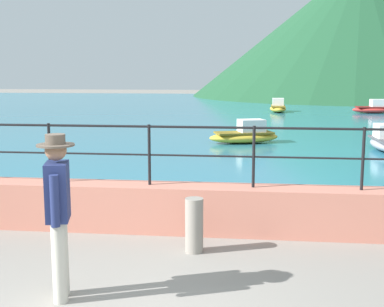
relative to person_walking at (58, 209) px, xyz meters
name	(u,v)px	position (x,y,z in m)	size (l,w,h in m)	color
promenade_wall	(150,207)	(0.47, 2.44, -0.63)	(20.00, 0.56, 0.70)	tan
railing	(149,144)	(0.47, 2.44, 0.34)	(18.44, 0.04, 0.90)	black
lake_water	(226,111)	(0.47, 25.08, -0.95)	(64.00, 44.32, 0.06)	teal
hill_main	(359,29)	(11.56, 44.47, 5.12)	(30.46, 30.46, 12.20)	#1E4C2D
person_walking	(58,209)	(0.00, 0.00, 0.00)	(0.38, 0.55, 1.75)	beige
bollard	(194,225)	(1.23, 1.57, -0.61)	(0.24, 0.24, 0.73)	gray
boat_1	(278,107)	(3.45, 24.72, -0.65)	(0.95, 2.32, 0.76)	gold
boat_2	(374,108)	(8.69, 24.42, -0.65)	(2.36, 1.07, 0.76)	red
boat_5	(245,135)	(1.77, 11.70, -0.65)	(2.47, 1.60, 0.76)	gold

